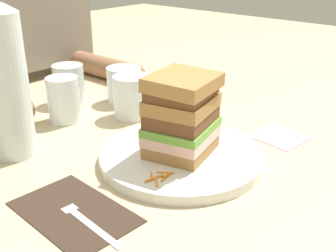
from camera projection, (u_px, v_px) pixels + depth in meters
ground_plane at (167, 162)px, 0.73m from camera, size 3.00×3.00×0.00m
main_plate at (181, 157)px, 0.73m from camera, size 0.28×0.28×0.02m
sandwich at (182, 115)px, 0.70m from camera, size 0.14×0.12×0.14m
carrot_shred_0 at (151, 176)px, 0.65m from camera, size 0.02×0.02×0.00m
carrot_shred_1 at (154, 178)px, 0.64m from camera, size 0.03×0.01×0.00m
carrot_shred_2 at (166, 177)px, 0.64m from camera, size 0.03×0.01×0.00m
carrot_shred_3 at (168, 175)px, 0.65m from camera, size 0.02×0.01×0.00m
carrot_shred_4 at (165, 172)px, 0.66m from camera, size 0.02×0.02×0.00m
carrot_shred_5 at (156, 181)px, 0.63m from camera, size 0.02×0.02×0.00m
carrot_shred_6 at (197, 133)px, 0.80m from camera, size 0.01×0.02×0.00m
carrot_shred_7 at (204, 136)px, 0.78m from camera, size 0.03×0.01×0.00m
carrot_shred_8 at (192, 130)px, 0.81m from camera, size 0.01×0.02×0.00m
carrot_shred_9 at (208, 130)px, 0.81m from camera, size 0.03×0.02×0.00m
carrot_shred_10 at (201, 133)px, 0.80m from camera, size 0.02×0.01×0.00m
carrot_shred_11 at (209, 131)px, 0.80m from camera, size 0.01×0.02×0.00m
carrot_shred_12 at (213, 133)px, 0.80m from camera, size 0.00×0.03×0.00m
carrot_shred_13 at (199, 134)px, 0.79m from camera, size 0.01×0.03×0.00m
carrot_shred_14 at (203, 130)px, 0.81m from camera, size 0.00×0.02×0.00m
napkin_dark at (73, 211)px, 0.59m from camera, size 0.12×0.19×0.00m
fork at (81, 216)px, 0.58m from camera, size 0.03×0.17×0.00m
knife at (236, 132)px, 0.84m from camera, size 0.04×0.20×0.00m
juice_glass at (132, 99)px, 0.91m from camera, size 0.08×0.08×0.09m
water_bottle at (4, 78)px, 0.71m from camera, size 0.08×0.08×0.31m
empty_tumbler_0 at (69, 84)px, 0.99m from camera, size 0.07×0.07×0.09m
empty_tumbler_1 at (13, 101)px, 0.88m from camera, size 0.06×0.06×0.09m
empty_tumbler_2 at (124, 85)px, 1.00m from camera, size 0.08×0.08×0.08m
empty_tumbler_3 at (64, 99)px, 0.88m from camera, size 0.07×0.07×0.10m
napkin_pink at (280, 137)px, 0.82m from camera, size 0.10×0.10×0.00m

